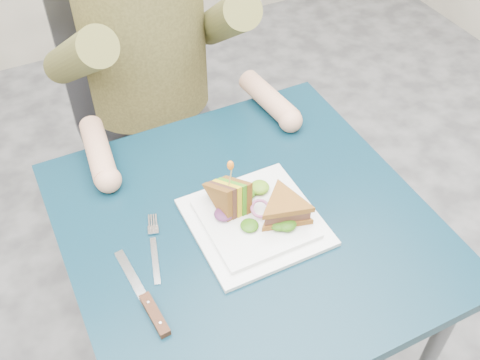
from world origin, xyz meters
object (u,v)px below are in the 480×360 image
plate (255,221)px  sandwich_upright (231,197)px  chair (145,106)px  fork (154,249)px  knife (150,307)px  diner (143,14)px  table (247,244)px  sandwich_flat (284,209)px

plate → sandwich_upright: size_ratio=2.05×
chair → fork: chair is taller
plate → knife: 0.28m
diner → sandwich_upright: diner is taller
chair → fork: (-0.20, -0.70, 0.19)m
table → sandwich_upright: size_ratio=5.91×
chair → diner: size_ratio=1.25×
fork → diner: bearing=70.8°
sandwich_upright → fork: sandwich_upright is taller
chair → plate: bearing=-89.1°
diner → plate: size_ratio=2.87×
chair → table: bearing=-90.0°
diner → knife: (-0.26, -0.71, -0.18)m
chair → sandwich_upright: size_ratio=7.32×
table → plate: 0.09m
plate → fork: bearing=172.7°
fork → knife: bearing=-113.4°
chair → sandwich_flat: 0.79m
table → sandwich_upright: bearing=124.5°
fork → knife: knife is taller
diner → sandwich_flat: bearing=-84.1°
chair → sandwich_flat: size_ratio=6.02×
diner → sandwich_flat: diner is taller
table → chair: chair is taller
sandwich_flat → chair: bearing=95.1°
sandwich_flat → knife: sandwich_flat is taller
table → chair: bearing=90.0°
diner → knife: bearing=-109.9°
knife → chair: bearing=72.6°
knife → plate: bearing=19.9°
chair → sandwich_upright: chair is taller
plate → diner: bearing=91.0°
chair → sandwich_upright: (-0.02, -0.68, 0.24)m
diner → sandwich_flat: (0.07, -0.64, -0.14)m
chair → fork: size_ratio=5.29×
table → sandwich_upright: (-0.02, 0.03, 0.13)m
chair → sandwich_flat: chair is taller
sandwich_upright → knife: sandwich_upright is taller
plate → knife: plate is taller
diner → plate: (0.01, -0.61, -0.18)m
fork → table: bearing=-4.1°
table → chair: (0.00, 0.71, -0.11)m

